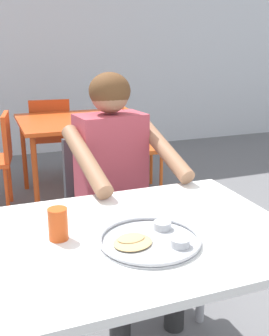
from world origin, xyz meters
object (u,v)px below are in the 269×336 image
(table_foreground, at_px, (142,252))
(chair_foreground, at_px, (103,204))
(diner_foreground, at_px, (119,176))
(chair_red_right, at_px, (133,142))
(thali_tray, at_px, (150,239))
(table_background_red, at_px, (68,129))
(drinking_cup, at_px, (58,223))
(chair_red_far, at_px, (50,133))

(table_foreground, bearing_deg, chair_foreground, 82.89)
(diner_foreground, height_order, chair_red_right, diner_foreground)
(thali_tray, height_order, table_background_red, thali_tray)
(thali_tray, xyz_separation_m, chair_red_right, (0.82, 2.33, -0.28))
(chair_foreground, relative_size, table_background_red, 0.93)
(diner_foreground, xyz_separation_m, table_background_red, (0.09, 1.64, -0.09))
(table_foreground, height_order, thali_tray, thali_tray)
(table_background_red, distance_m, chair_red_right, 0.62)
(drinking_cup, relative_size, chair_red_far, 0.13)
(drinking_cup, xyz_separation_m, table_background_red, (0.49, 2.22, -0.15))
(table_foreground, xyz_separation_m, chair_foreground, (0.11, 0.85, -0.16))
(table_foreground, bearing_deg, table_background_red, 84.64)
(drinking_cup, bearing_deg, chair_foreground, 64.35)
(table_foreground, relative_size, chair_red_far, 1.23)
(chair_foreground, bearing_deg, table_foreground, -97.11)
(table_foreground, xyz_separation_m, chair_red_right, (0.81, 2.25, -0.18))
(diner_foreground, height_order, chair_red_far, diner_foreground)
(table_background_red, relative_size, chair_red_right, 1.14)
(thali_tray, bearing_deg, chair_red_far, 87.00)
(diner_foreground, distance_m, chair_red_far, 2.27)
(chair_foreground, distance_m, table_background_red, 1.43)
(drinking_cup, xyz_separation_m, chair_red_far, (0.43, 2.84, -0.31))
(diner_foreground, distance_m, chair_red_right, 1.77)
(table_background_red, height_order, chair_red_far, chair_red_far)
(chair_foreground, bearing_deg, chair_red_right, 63.15)
(chair_foreground, xyz_separation_m, chair_red_right, (0.71, 1.39, -0.02))
(table_background_red, bearing_deg, diner_foreground, -92.99)
(table_foreground, distance_m, chair_foreground, 0.87)
(thali_tray, distance_m, diner_foreground, 0.73)
(table_foreground, bearing_deg, thali_tray, -94.32)
(chair_red_far, bearing_deg, table_background_red, -84.09)
(thali_tray, distance_m, chair_foreground, 0.98)
(thali_tray, relative_size, diner_foreground, 0.27)
(table_background_red, bearing_deg, chair_red_right, -2.02)
(table_background_red, distance_m, chair_red_far, 0.64)
(drinking_cup, height_order, chair_red_far, drinking_cup)
(thali_tray, xyz_separation_m, drinking_cup, (-0.27, 0.13, 0.05))
(chair_red_far, bearing_deg, chair_red_right, -43.85)
(table_foreground, bearing_deg, diner_foreground, 78.62)
(diner_foreground, bearing_deg, chair_foreground, 95.38)
(chair_foreground, bearing_deg, drinking_cup, -115.65)
(table_foreground, distance_m, table_background_red, 2.28)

